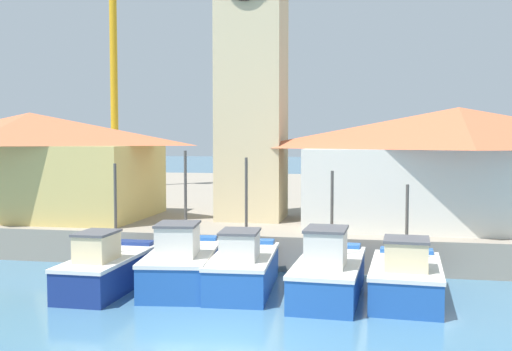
# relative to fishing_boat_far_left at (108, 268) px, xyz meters

# --- Properties ---
(ground_plane) EXTENTS (300.00, 300.00, 0.00)m
(ground_plane) POSITION_rel_fishing_boat_far_left_xyz_m (4.65, -4.72, -0.72)
(ground_plane) COLOR teal
(quay_wharf) EXTENTS (120.00, 40.00, 1.32)m
(quay_wharf) POSITION_rel_fishing_boat_far_left_xyz_m (4.65, 23.73, -0.06)
(quay_wharf) COLOR gray
(quay_wharf) RESTS_ON ground
(fishing_boat_far_left) EXTENTS (1.90, 4.84, 4.17)m
(fishing_boat_far_left) POSITION_rel_fishing_boat_far_left_xyz_m (0.00, 0.00, 0.00)
(fishing_boat_far_left) COLOR navy
(fishing_boat_far_left) RESTS_ON ground
(fishing_boat_left_outer) EXTENTS (2.72, 5.18, 4.60)m
(fishing_boat_left_outer) POSITION_rel_fishing_boat_far_left_xyz_m (2.32, 0.80, 0.07)
(fishing_boat_left_outer) COLOR #2356A8
(fishing_boat_left_outer) RESTS_ON ground
(fishing_boat_left_inner) EXTENTS (2.21, 4.90, 4.37)m
(fishing_boat_left_inner) POSITION_rel_fishing_boat_far_left_xyz_m (4.43, 0.83, 0.02)
(fishing_boat_left_inner) COLOR #2356A8
(fishing_boat_left_inner) RESTS_ON ground
(fishing_boat_mid_left) EXTENTS (2.23, 5.33, 3.96)m
(fishing_boat_mid_left) POSITION_rel_fishing_boat_far_left_xyz_m (7.27, 0.54, 0.05)
(fishing_boat_mid_left) COLOR #2356A8
(fishing_boat_mid_left) RESTS_ON ground
(fishing_boat_center) EXTENTS (2.40, 4.58, 3.56)m
(fishing_boat_center) POSITION_rel_fishing_boat_far_left_xyz_m (9.65, 0.54, -0.01)
(fishing_boat_center) COLOR #2356A8
(fishing_boat_center) RESTS_ON ground
(clock_tower) EXTENTS (3.43, 3.43, 16.87)m
(clock_tower) POSITION_rel_fishing_boat_far_left_xyz_m (3.18, 8.61, 8.70)
(clock_tower) COLOR beige
(clock_tower) RESTS_ON quay_wharf
(warehouse_left) EXTENTS (11.68, 6.65, 4.92)m
(warehouse_left) POSITION_rel_fishing_boat_far_left_xyz_m (-7.35, 7.54, 3.11)
(warehouse_left) COLOR tan
(warehouse_left) RESTS_ON quay_wharf
(warehouse_right) EXTENTS (12.88, 6.30, 5.00)m
(warehouse_right) POSITION_rel_fishing_boat_far_left_xyz_m (12.12, 7.76, 3.15)
(warehouse_right) COLOR silver
(warehouse_right) RESTS_ON quay_wharf
(port_crane_near) EXTENTS (2.84, 7.89, 20.81)m
(port_crane_near) POSITION_rel_fishing_boat_far_left_xyz_m (-10.53, 24.37, 8.73)
(port_crane_near) COLOR #976E11
(port_crane_near) RESTS_ON quay_wharf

